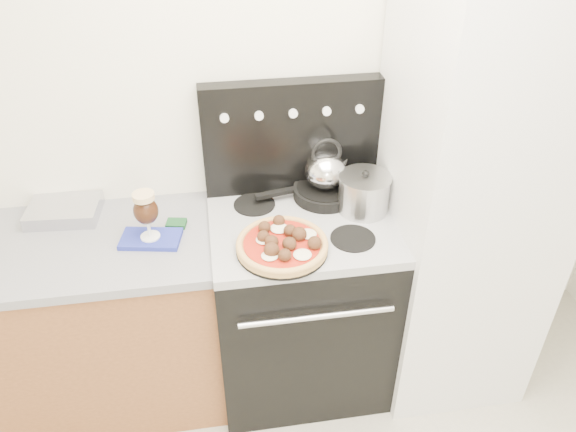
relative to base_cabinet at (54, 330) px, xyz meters
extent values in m
cube|color=white|center=(1.02, 0.30, 0.82)|extent=(3.50, 0.01, 2.50)
cube|color=brown|center=(0.00, 0.00, 0.00)|extent=(1.45, 0.60, 0.86)
cube|color=gray|center=(0.00, 0.00, 0.45)|extent=(1.48, 0.63, 0.04)
cube|color=black|center=(1.10, -0.02, 0.01)|extent=(0.76, 0.65, 0.88)
cube|color=#ADADB2|center=(1.10, -0.02, 0.47)|extent=(0.76, 0.65, 0.04)
cube|color=black|center=(1.10, 0.25, 0.74)|extent=(0.76, 0.08, 0.50)
cube|color=silver|center=(1.80, -0.05, 0.52)|extent=(0.64, 0.68, 1.90)
cube|color=silver|center=(0.12, 0.19, 0.50)|extent=(0.30, 0.23, 0.06)
cube|color=#232E9D|center=(0.49, -0.04, 0.48)|extent=(0.26, 0.18, 0.02)
cylinder|color=black|center=(1.00, -0.20, 0.50)|extent=(0.43, 0.43, 0.01)
cylinder|color=black|center=(1.24, 0.14, 0.51)|extent=(0.33, 0.33, 0.05)
cylinder|color=#B4B4B4|center=(1.38, 0.02, 0.57)|extent=(0.25, 0.25, 0.15)
camera|label=1|loc=(0.76, -1.88, 1.85)|focal=35.00mm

